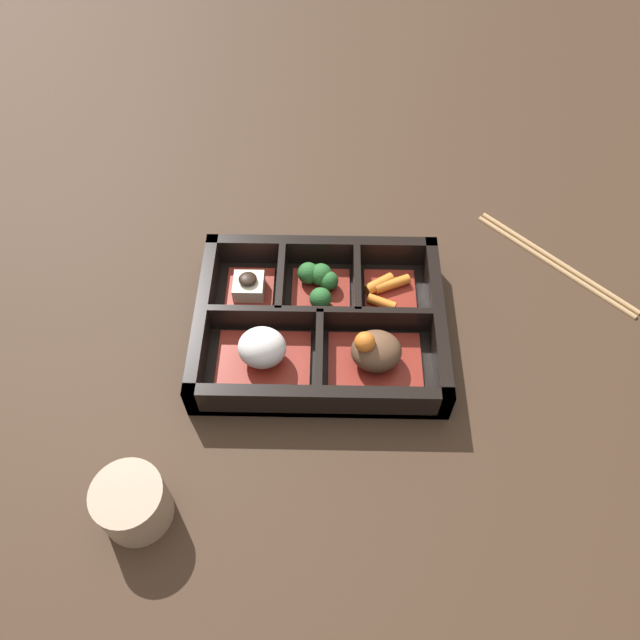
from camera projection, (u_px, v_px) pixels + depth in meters
ground_plane at (320, 332)px, 0.73m from camera, size 3.00×3.00×0.00m
bento_base at (320, 330)px, 0.73m from camera, size 0.28×0.22×0.01m
bento_rim at (320, 319)px, 0.71m from camera, size 0.28×0.22×0.05m
bowl_stew at (375, 353)px, 0.68m from camera, size 0.10×0.07×0.06m
bowl_rice at (262, 351)px, 0.68m from camera, size 0.10×0.07×0.05m
bowl_carrots at (388, 292)px, 0.74m from camera, size 0.06×0.07×0.02m
bowl_greens at (318, 285)px, 0.74m from camera, size 0.07×0.07×0.03m
bowl_tofu at (249, 289)px, 0.74m from camera, size 0.06×0.07×0.03m
tea_cup at (132, 503)px, 0.58m from camera, size 0.07×0.07×0.06m
chopsticks at (556, 262)px, 0.79m from camera, size 0.18×0.17×0.01m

